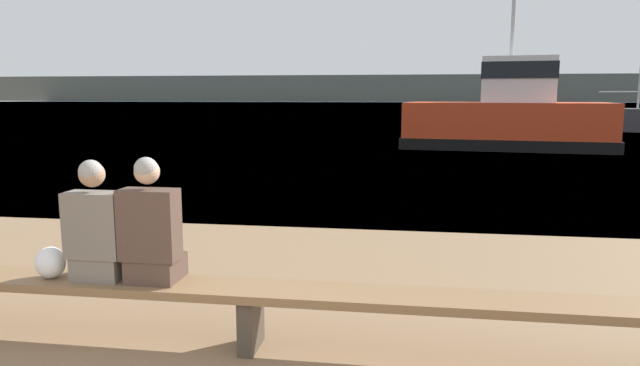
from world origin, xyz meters
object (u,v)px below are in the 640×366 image
at_px(person_right, 151,230).
at_px(tugboat_red, 507,119).
at_px(bench_main, 250,298).
at_px(shopping_bag, 50,263).
at_px(person_left, 97,229).

distance_m(person_right, tugboat_red, 18.97).
xyz_separation_m(bench_main, tugboat_red, (4.88, 18.11, 0.65)).
xyz_separation_m(person_right, tugboat_red, (5.67, 18.10, 0.15)).
relative_size(person_right, shopping_bag, 3.87).
bearing_deg(bench_main, tugboat_red, 74.91).
distance_m(bench_main, tugboat_red, 18.77).
height_order(bench_main, person_left, person_left).
distance_m(bench_main, person_left, 1.33).
bearing_deg(bench_main, shopping_bag, -179.02).
relative_size(shopping_bag, tugboat_red, 0.03).
height_order(bench_main, person_right, person_right).
xyz_separation_m(person_right, shopping_bag, (-0.85, -0.03, -0.29)).
xyz_separation_m(person_left, person_right, (0.45, -0.00, 0.01)).
height_order(bench_main, shopping_bag, shopping_bag).
distance_m(person_left, tugboat_red, 19.11).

